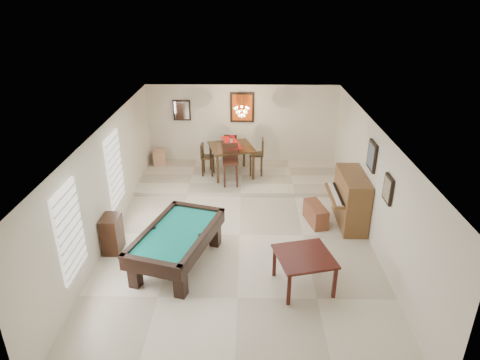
{
  "coord_description": "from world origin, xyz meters",
  "views": [
    {
      "loc": [
        0.16,
        -8.66,
        5.35
      ],
      "look_at": [
        0.0,
        0.6,
        1.15
      ],
      "focal_mm": 32.0,
      "sensor_mm": 36.0,
      "label": 1
    }
  ],
  "objects_px": {
    "upright_piano": "(345,199)",
    "piano_bench": "(316,214)",
    "apothecary_chest": "(112,234)",
    "dining_chair_north": "(231,149)",
    "corner_bench": "(159,157)",
    "dining_table": "(231,159)",
    "dining_chair_west": "(208,159)",
    "dining_chair_east": "(256,157)",
    "square_table": "(303,271)",
    "chandelier": "(242,108)",
    "pool_table": "(178,248)",
    "flower_vase": "(231,139)",
    "dining_chair_south": "(231,165)"
  },
  "relations": [
    {
      "from": "dining_chair_east",
      "to": "chandelier",
      "type": "height_order",
      "value": "chandelier"
    },
    {
      "from": "dining_chair_west",
      "to": "dining_chair_east",
      "type": "xyz_separation_m",
      "value": [
        1.45,
        0.07,
        0.06
      ]
    },
    {
      "from": "dining_chair_west",
      "to": "upright_piano",
      "type": "bearing_deg",
      "value": -122.55
    },
    {
      "from": "dining_chair_north",
      "to": "piano_bench",
      "type": "bearing_deg",
      "value": 126.75
    },
    {
      "from": "square_table",
      "to": "piano_bench",
      "type": "relative_size",
      "value": 1.17
    },
    {
      "from": "dining_chair_south",
      "to": "corner_bench",
      "type": "distance_m",
      "value": 2.86
    },
    {
      "from": "square_table",
      "to": "upright_piano",
      "type": "bearing_deg",
      "value": 62.79
    },
    {
      "from": "apothecary_chest",
      "to": "dining_chair_north",
      "type": "height_order",
      "value": "dining_chair_north"
    },
    {
      "from": "dining_chair_south",
      "to": "dining_chair_north",
      "type": "distance_m",
      "value": 1.51
    },
    {
      "from": "square_table",
      "to": "piano_bench",
      "type": "distance_m",
      "value": 2.53
    },
    {
      "from": "square_table",
      "to": "flower_vase",
      "type": "xyz_separation_m",
      "value": [
        -1.57,
        5.18,
        0.91
      ]
    },
    {
      "from": "flower_vase",
      "to": "dining_chair_north",
      "type": "relative_size",
      "value": 0.23
    },
    {
      "from": "dining_chair_north",
      "to": "corner_bench",
      "type": "xyz_separation_m",
      "value": [
        -2.32,
        0.06,
        -0.32
      ]
    },
    {
      "from": "dining_chair_south",
      "to": "dining_chair_west",
      "type": "relative_size",
      "value": 1.22
    },
    {
      "from": "piano_bench",
      "to": "corner_bench",
      "type": "bearing_deg",
      "value": 142.08
    },
    {
      "from": "upright_piano",
      "to": "dining_chair_east",
      "type": "bearing_deg",
      "value": 127.88
    },
    {
      "from": "piano_bench",
      "to": "dining_table",
      "type": "height_order",
      "value": "dining_table"
    },
    {
      "from": "dining_chair_north",
      "to": "dining_chair_west",
      "type": "xyz_separation_m",
      "value": [
        -0.68,
        -0.8,
        -0.04
      ]
    },
    {
      "from": "flower_vase",
      "to": "dining_table",
      "type": "bearing_deg",
      "value": 180.0
    },
    {
      "from": "pool_table",
      "to": "dining_table",
      "type": "xyz_separation_m",
      "value": [
        0.96,
        4.49,
        0.24
      ]
    },
    {
      "from": "apothecary_chest",
      "to": "dining_chair_west",
      "type": "height_order",
      "value": "dining_chair_west"
    },
    {
      "from": "pool_table",
      "to": "chandelier",
      "type": "xyz_separation_m",
      "value": [
        1.27,
        4.38,
        1.81
      ]
    },
    {
      "from": "pool_table",
      "to": "dining_chair_north",
      "type": "height_order",
      "value": "dining_chair_north"
    },
    {
      "from": "upright_piano",
      "to": "apothecary_chest",
      "type": "distance_m",
      "value": 5.49
    },
    {
      "from": "chandelier",
      "to": "dining_table",
      "type": "bearing_deg",
      "value": 159.4
    },
    {
      "from": "dining_chair_north",
      "to": "dining_table",
      "type": "bearing_deg",
      "value": 96.96
    },
    {
      "from": "square_table",
      "to": "dining_chair_west",
      "type": "relative_size",
      "value": 1.04
    },
    {
      "from": "apothecary_chest",
      "to": "dining_chair_west",
      "type": "relative_size",
      "value": 0.85
    },
    {
      "from": "dining_chair_south",
      "to": "dining_chair_north",
      "type": "height_order",
      "value": "dining_chair_south"
    },
    {
      "from": "apothecary_chest",
      "to": "dining_table",
      "type": "distance_m",
      "value": 4.71
    },
    {
      "from": "dining_table",
      "to": "flower_vase",
      "type": "relative_size",
      "value": 4.95
    },
    {
      "from": "dining_chair_east",
      "to": "dining_chair_north",
      "type": "bearing_deg",
      "value": -133.31
    },
    {
      "from": "upright_piano",
      "to": "chandelier",
      "type": "height_order",
      "value": "chandelier"
    },
    {
      "from": "dining_chair_north",
      "to": "chandelier",
      "type": "distance_m",
      "value": 1.81
    },
    {
      "from": "dining_chair_west",
      "to": "dining_chair_east",
      "type": "bearing_deg",
      "value": -83.38
    },
    {
      "from": "dining_chair_south",
      "to": "dining_chair_north",
      "type": "relative_size",
      "value": 1.13
    },
    {
      "from": "piano_bench",
      "to": "dining_table",
      "type": "xyz_separation_m",
      "value": [
        -2.17,
        2.72,
        0.38
      ]
    },
    {
      "from": "chandelier",
      "to": "dining_chair_north",
      "type": "bearing_deg",
      "value": 111.39
    },
    {
      "from": "apothecary_chest",
      "to": "piano_bench",
      "type": "bearing_deg",
      "value": 15.47
    },
    {
      "from": "pool_table",
      "to": "flower_vase",
      "type": "relative_size",
      "value": 9.36
    },
    {
      "from": "piano_bench",
      "to": "apothecary_chest",
      "type": "bearing_deg",
      "value": -164.53
    },
    {
      "from": "upright_piano",
      "to": "flower_vase",
      "type": "height_order",
      "value": "flower_vase"
    },
    {
      "from": "dining_table",
      "to": "flower_vase",
      "type": "distance_m",
      "value": 0.63
    },
    {
      "from": "corner_bench",
      "to": "dining_table",
      "type": "bearing_deg",
      "value": -18.92
    },
    {
      "from": "apothecary_chest",
      "to": "corner_bench",
      "type": "xyz_separation_m",
      "value": [
        0.12,
        4.81,
        -0.08
      ]
    },
    {
      "from": "piano_bench",
      "to": "dining_chair_south",
      "type": "relative_size",
      "value": 0.74
    },
    {
      "from": "square_table",
      "to": "apothecary_chest",
      "type": "relative_size",
      "value": 1.23
    },
    {
      "from": "square_table",
      "to": "corner_bench",
      "type": "relative_size",
      "value": 2.15
    },
    {
      "from": "upright_piano",
      "to": "piano_bench",
      "type": "bearing_deg",
      "value": -177.94
    },
    {
      "from": "square_table",
      "to": "flower_vase",
      "type": "distance_m",
      "value": 5.49
    }
  ]
}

